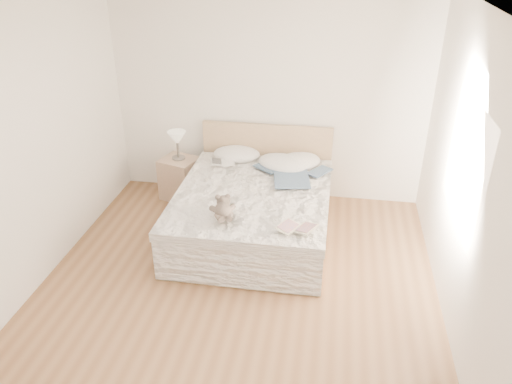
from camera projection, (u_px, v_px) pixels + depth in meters
floor at (234, 295)px, 4.96m from camera, size 4.00×4.50×0.00m
ceiling at (227, 10)px, 3.69m from camera, size 4.00×4.50×0.00m
wall_back at (268, 97)px, 6.29m from camera, size 4.00×0.02×2.70m
wall_front at (133, 377)px, 2.37m from camera, size 4.00×0.02×2.70m
wall_left at (20, 158)px, 4.62m from camera, size 0.02×4.50×2.70m
wall_right at (473, 191)px, 4.04m from camera, size 0.02×4.50×2.70m
window at (466, 164)px, 4.25m from camera, size 0.02×1.30×1.10m
bed at (254, 210)px, 5.86m from camera, size 1.72×2.14×1.00m
nightstand at (180, 178)px, 6.65m from camera, size 0.55×0.52×0.56m
table_lamp at (177, 139)px, 6.41m from camera, size 0.28×0.28×0.37m
pillow_left at (237, 154)px, 6.46m from camera, size 0.62×0.44×0.18m
pillow_middle at (282, 164)px, 6.20m from camera, size 0.77×0.66×0.19m
pillow_right at (297, 162)px, 6.24m from camera, size 0.76×0.72×0.19m
blouse at (291, 177)px, 5.90m from camera, size 0.76×0.79×0.03m
photo_book at (223, 163)px, 6.25m from camera, size 0.36×0.29×0.02m
childrens_book at (297, 228)px, 4.89m from camera, size 0.43×0.38×0.02m
teddy_bear at (223, 216)px, 5.06m from camera, size 0.33×0.39×0.17m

